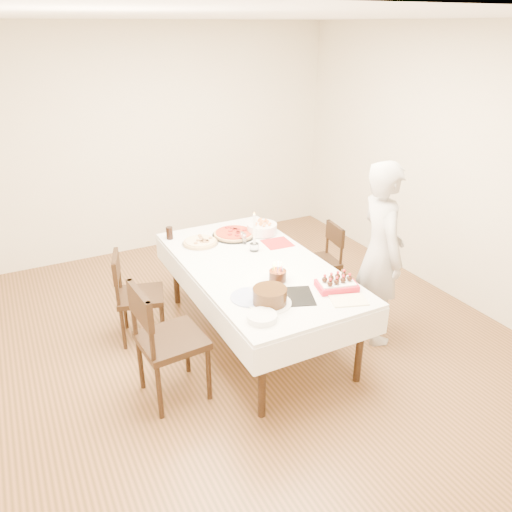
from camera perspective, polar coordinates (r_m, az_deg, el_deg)
name	(u,v)px	position (r m, az deg, el deg)	size (l,w,h in m)	color
floor	(254,337)	(4.71, -0.27, -9.25)	(5.00, 5.00, 0.00)	#4E371A
wall_back	(160,141)	(6.36, -10.88, 12.76)	(4.50, 0.04, 2.70)	beige
wall_right	(452,166)	(5.47, 21.50, 9.51)	(0.04, 5.00, 2.70)	beige
ceiling	(253,17)	(3.90, -0.35, 25.69)	(5.00, 5.00, 0.00)	white
dining_table	(256,302)	(4.52, 0.00, -5.23)	(1.14, 2.14, 0.75)	white
chair_right_savory	(319,262)	(5.23, 7.19, -0.70)	(0.41, 0.41, 0.80)	black
chair_left_savory	(141,296)	(4.62, -13.03, -4.47)	(0.44, 0.44, 0.86)	black
chair_left_dessert	(172,340)	(3.85, -9.62, -9.47)	(0.51, 0.51, 0.99)	black
person	(380,254)	(4.49, 14.03, 0.24)	(0.60, 0.40, 1.66)	beige
pizza_white	(200,242)	(4.76, -6.40, 1.56)	(0.35, 0.35, 0.04)	beige
pizza_pepperoni	(234,234)	(4.93, -2.54, 2.55)	(0.43, 0.43, 0.04)	red
red_placemat	(277,243)	(4.77, 2.46, 1.46)	(0.26, 0.26, 0.01)	#B21E1E
pasta_bowl	(262,228)	(4.97, 0.68, 3.18)	(0.30, 0.30, 0.10)	white
taper_candle	(254,231)	(4.53, -0.20, 2.82)	(0.08, 0.08, 0.38)	white
shaker_pair	(244,239)	(4.73, -1.34, 1.98)	(0.09, 0.09, 0.10)	white
cola_glass	(170,233)	(4.91, -9.86, 2.60)	(0.07, 0.07, 0.12)	black
layer_cake	(270,296)	(3.72, 1.59, -4.62)	(0.33, 0.33, 0.13)	#351F0D
cake_board	(293,297)	(3.85, 4.27, -4.66)	(0.31, 0.31, 0.01)	black
birthday_cake	(278,272)	(4.04, 2.50, -1.79)	(0.14, 0.14, 0.15)	#3A1F0F
strawberry_box	(337,284)	(3.99, 9.21, -3.21)	(0.31, 0.21, 0.08)	#B51425
box_lid	(349,301)	(3.85, 10.54, -5.07)	(0.27, 0.18, 0.02)	beige
plate_stack	(262,317)	(3.55, 0.68, -6.98)	(0.22, 0.22, 0.05)	white
china_plate	(251,297)	(3.83, -0.63, -4.71)	(0.31, 0.31, 0.01)	white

